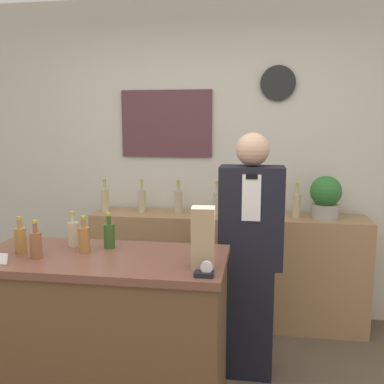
# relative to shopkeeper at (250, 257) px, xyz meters

# --- Properties ---
(back_wall) EXTENTS (5.20, 0.09, 2.70)m
(back_wall) POSITION_rel_shopkeeper_xyz_m (-0.43, 0.97, 0.56)
(back_wall) COLOR beige
(back_wall) RESTS_ON ground_plane
(back_shelf) EXTENTS (2.24, 0.38, 0.92)m
(back_shelf) POSITION_rel_shopkeeper_xyz_m (-0.20, 0.72, -0.34)
(back_shelf) COLOR #9E754C
(back_shelf) RESTS_ON ground_plane
(display_counter) EXTENTS (1.34, 0.62, 0.96)m
(display_counter) POSITION_rel_shopkeeper_xyz_m (-0.79, -0.60, -0.32)
(display_counter) COLOR brown
(display_counter) RESTS_ON ground_plane
(shopkeeper) EXTENTS (0.40, 0.25, 1.60)m
(shopkeeper) POSITION_rel_shopkeeper_xyz_m (0.00, 0.00, 0.00)
(shopkeeper) COLOR black
(shopkeeper) RESTS_ON ground_plane
(potted_plant) EXTENTS (0.24, 0.24, 0.34)m
(potted_plant) POSITION_rel_shopkeeper_xyz_m (0.56, 0.71, 0.30)
(potted_plant) COLOR #9E998E
(potted_plant) RESTS_ON back_shelf
(paper_bag) EXTENTS (0.12, 0.11, 0.30)m
(paper_bag) POSITION_rel_shopkeeper_xyz_m (-0.22, -0.72, 0.31)
(paper_bag) COLOR tan
(paper_bag) RESTS_ON display_counter
(tape_dispenser) EXTENTS (0.09, 0.06, 0.07)m
(tape_dispenser) POSITION_rel_shopkeeper_xyz_m (-0.19, -0.83, 0.18)
(tape_dispenser) COLOR black
(tape_dispenser) RESTS_ON display_counter
(counter_bottle_1) EXTENTS (0.06, 0.06, 0.20)m
(counter_bottle_1) POSITION_rel_shopkeeper_xyz_m (-1.23, -0.62, 0.24)
(counter_bottle_1) COLOR #A87436
(counter_bottle_1) RESTS_ON display_counter
(counter_bottle_2) EXTENTS (0.06, 0.06, 0.20)m
(counter_bottle_2) POSITION_rel_shopkeeper_xyz_m (-1.10, -0.69, 0.24)
(counter_bottle_2) COLOR brown
(counter_bottle_2) RESTS_ON display_counter
(counter_bottle_3) EXTENTS (0.06, 0.06, 0.20)m
(counter_bottle_3) POSITION_rel_shopkeeper_xyz_m (-1.00, -0.45, 0.24)
(counter_bottle_3) COLOR tan
(counter_bottle_3) RESTS_ON display_counter
(counter_bottle_4) EXTENTS (0.06, 0.06, 0.20)m
(counter_bottle_4) POSITION_rel_shopkeeper_xyz_m (-0.89, -0.56, 0.24)
(counter_bottle_4) COLOR #A16933
(counter_bottle_4) RESTS_ON display_counter
(counter_bottle_5) EXTENTS (0.06, 0.06, 0.20)m
(counter_bottle_5) POSITION_rel_shopkeeper_xyz_m (-0.79, -0.46, 0.24)
(counter_bottle_5) COLOR #2E531F
(counter_bottle_5) RESTS_ON display_counter
(shelf_bottle_0) EXTENTS (0.07, 0.07, 0.28)m
(shelf_bottle_0) POSITION_rel_shopkeeper_xyz_m (-1.24, 0.71, 0.23)
(shelf_bottle_0) COLOR tan
(shelf_bottle_0) RESTS_ON back_shelf
(shelf_bottle_1) EXTENTS (0.07, 0.07, 0.28)m
(shelf_bottle_1) POSITION_rel_shopkeeper_xyz_m (-0.92, 0.73, 0.23)
(shelf_bottle_1) COLOR tan
(shelf_bottle_1) RESTS_ON back_shelf
(shelf_bottle_2) EXTENTS (0.07, 0.07, 0.28)m
(shelf_bottle_2) POSITION_rel_shopkeeper_xyz_m (-0.61, 0.72, 0.23)
(shelf_bottle_2) COLOR tan
(shelf_bottle_2) RESTS_ON back_shelf
(shelf_bottle_3) EXTENTS (0.07, 0.07, 0.28)m
(shelf_bottle_3) POSITION_rel_shopkeeper_xyz_m (-0.29, 0.73, 0.23)
(shelf_bottle_3) COLOR tan
(shelf_bottle_3) RESTS_ON back_shelf
(shelf_bottle_4) EXTENTS (0.07, 0.07, 0.28)m
(shelf_bottle_4) POSITION_rel_shopkeeper_xyz_m (0.03, 0.71, 0.23)
(shelf_bottle_4) COLOR tan
(shelf_bottle_4) RESTS_ON back_shelf
(shelf_bottle_5) EXTENTS (0.07, 0.07, 0.28)m
(shelf_bottle_5) POSITION_rel_shopkeeper_xyz_m (0.34, 0.71, 0.23)
(shelf_bottle_5) COLOR tan
(shelf_bottle_5) RESTS_ON back_shelf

